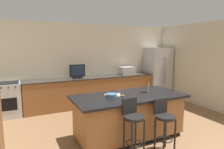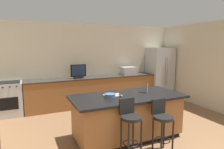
# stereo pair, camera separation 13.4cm
# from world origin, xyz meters

# --- Properties ---
(wall_back) EXTENTS (6.40, 0.12, 2.61)m
(wall_back) POSITION_xyz_m (0.00, 5.19, 1.30)
(wall_back) COLOR beige
(wall_back) RESTS_ON ground_plane
(wall_right) EXTENTS (0.12, 5.59, 2.61)m
(wall_right) POSITION_xyz_m (3.00, 2.60, 1.30)
(wall_right) COLOR beige
(wall_right) RESTS_ON ground_plane
(counter_back) EXTENTS (4.20, 0.62, 0.92)m
(counter_back) POSITION_xyz_m (-0.06, 4.81, 0.46)
(counter_back) COLOR brown
(counter_back) RESTS_ON ground_plane
(kitchen_island) EXTENTS (2.29, 1.08, 0.90)m
(kitchen_island) POSITION_xyz_m (-0.19, 2.35, 0.46)
(kitchen_island) COLOR black
(kitchen_island) RESTS_ON ground_plane
(refrigerator) EXTENTS (0.85, 0.75, 1.83)m
(refrigerator) POSITION_xyz_m (2.47, 4.76, 0.91)
(refrigerator) COLOR #B7BABF
(refrigerator) RESTS_ON ground_plane
(range_oven) EXTENTS (0.72, 0.63, 0.94)m
(range_oven) POSITION_xyz_m (-2.53, 4.81, 0.47)
(range_oven) COLOR #B7BABF
(range_oven) RESTS_ON ground_plane
(microwave) EXTENTS (0.48, 0.36, 0.26)m
(microwave) POSITION_xyz_m (1.18, 4.81, 1.05)
(microwave) COLOR #B7BABF
(microwave) RESTS_ON counter_back
(tv_monitor) EXTENTS (0.47, 0.16, 0.42)m
(tv_monitor) POSITION_xyz_m (-0.58, 4.76, 1.11)
(tv_monitor) COLOR black
(tv_monitor) RESTS_ON counter_back
(sink_faucet_back) EXTENTS (0.02, 0.02, 0.24)m
(sink_faucet_back) POSITION_xyz_m (-0.03, 4.91, 1.04)
(sink_faucet_back) COLOR #B2B2B7
(sink_faucet_back) RESTS_ON counter_back
(sink_faucet_island) EXTENTS (0.02, 0.02, 0.22)m
(sink_faucet_island) POSITION_xyz_m (0.28, 2.35, 1.01)
(sink_faucet_island) COLOR #B2B2B7
(sink_faucet_island) RESTS_ON kitchen_island
(bar_stool_left) EXTENTS (0.34, 0.34, 1.01)m
(bar_stool_left) POSITION_xyz_m (-0.50, 1.70, 0.61)
(bar_stool_left) COLOR black
(bar_stool_left) RESTS_ON ground_plane
(bar_stool_right) EXTENTS (0.34, 0.34, 0.96)m
(bar_stool_right) POSITION_xyz_m (0.10, 1.60, 0.57)
(bar_stool_right) COLOR black
(bar_stool_right) RESTS_ON ground_plane
(fruit_bowl) EXTENTS (0.22, 0.22, 0.07)m
(fruit_bowl) POSITION_xyz_m (-0.57, 2.38, 0.93)
(fruit_bowl) COLOR #3F668C
(fruit_bowl) RESTS_ON kitchen_island
(cell_phone) EXTENTS (0.13, 0.17, 0.01)m
(cell_phone) POSITION_xyz_m (0.22, 2.44, 0.91)
(cell_phone) COLOR black
(cell_phone) RESTS_ON kitchen_island
(tv_remote) EXTENTS (0.09, 0.18, 0.02)m
(tv_remote) POSITION_xyz_m (-0.36, 2.37, 0.91)
(tv_remote) COLOR black
(tv_remote) RESTS_ON kitchen_island
(cutting_board) EXTENTS (0.36, 0.28, 0.02)m
(cutting_board) POSITION_xyz_m (-0.49, 2.44, 0.91)
(cutting_board) COLOR tan
(cutting_board) RESTS_ON kitchen_island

